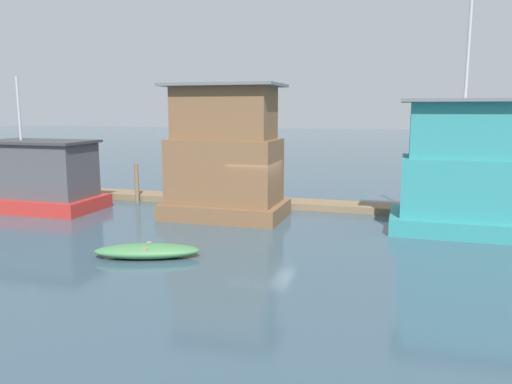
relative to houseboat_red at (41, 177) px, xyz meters
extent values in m
plane|color=#385160|center=(10.68, 0.58, -1.53)|extent=(200.00, 200.00, 0.00)
cube|color=#846B4C|center=(10.68, 3.96, -1.38)|extent=(33.80, 1.57, 0.30)
cube|color=red|center=(0.00, 0.00, -1.21)|extent=(5.50, 3.21, 0.63)
cube|color=#4C4C51|center=(0.00, 0.00, 0.36)|extent=(4.76, 2.46, 2.51)
cube|color=#38383D|center=(0.00, 0.00, 1.67)|extent=(5.06, 2.76, 0.12)
cylinder|color=#B2B2B7|center=(-0.97, 0.00, 3.20)|extent=(0.12, 0.12, 2.93)
cube|color=brown|center=(8.90, 0.82, -1.18)|extent=(5.17, 3.32, 0.69)
cube|color=brown|center=(8.90, 0.82, 0.53)|extent=(4.60, 2.75, 2.73)
cube|color=brown|center=(8.90, 0.82, 3.00)|extent=(4.13, 2.28, 2.20)
cube|color=slate|center=(8.90, 0.82, 4.16)|extent=(4.90, 3.05, 0.12)
cube|color=teal|center=(18.91, 0.95, -1.20)|extent=(6.03, 3.31, 0.65)
cube|color=teal|center=(18.91, 0.95, 0.23)|extent=(5.29, 2.56, 2.22)
cube|color=teal|center=(18.91, 0.95, 2.39)|extent=(4.81, 2.08, 2.08)
cube|color=slate|center=(18.91, 0.95, 3.49)|extent=(5.59, 2.86, 0.12)
cylinder|color=#B2B2B7|center=(18.40, 0.95, 5.34)|extent=(0.12, 0.12, 3.60)
ellipsoid|color=#47844C|center=(8.59, -5.62, -1.30)|extent=(3.52, 2.08, 0.45)
cube|color=#997F60|center=(8.59, -5.62, -1.15)|extent=(0.44, 0.91, 0.08)
cylinder|color=brown|center=(9.87, 2.92, -0.51)|extent=(0.22, 0.22, 2.02)
cylinder|color=brown|center=(7.16, 2.92, -0.61)|extent=(0.29, 0.29, 1.83)
cylinder|color=#846B4C|center=(3.36, 2.92, -0.53)|extent=(0.21, 0.21, 1.99)
camera|label=1|loc=(16.30, -19.37, 3.17)|focal=35.00mm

